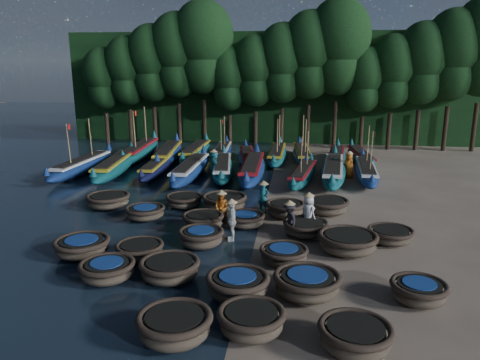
# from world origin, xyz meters

# --- Properties ---
(ground) EXTENTS (120.00, 120.00, 0.00)m
(ground) POSITION_xyz_m (0.00, 0.00, 0.00)
(ground) COLOR gray
(ground) RESTS_ON ground
(foliage_wall) EXTENTS (40.00, 3.00, 10.00)m
(foliage_wall) POSITION_xyz_m (0.00, 23.50, 5.00)
(foliage_wall) COLOR black
(foliage_wall) RESTS_ON ground
(coracle_2) EXTENTS (2.41, 2.41, 0.81)m
(coracle_2) POSITION_xyz_m (-1.48, -10.17, 0.47)
(coracle_2) COLOR brown
(coracle_2) RESTS_ON ground
(coracle_3) EXTENTS (2.08, 2.08, 0.77)m
(coracle_3) POSITION_xyz_m (0.56, -9.60, 0.44)
(coracle_3) COLOR brown
(coracle_3) RESTS_ON ground
(coracle_4) EXTENTS (2.42, 2.42, 0.76)m
(coracle_4) POSITION_xyz_m (3.36, -9.99, 0.43)
(coracle_4) COLOR brown
(coracle_4) RESTS_ON ground
(coracle_5) EXTENTS (2.34, 2.34, 0.71)m
(coracle_5) POSITION_xyz_m (-4.75, -6.95, 0.41)
(coracle_5) COLOR brown
(coracle_5) RESTS_ON ground
(coracle_6) EXTENTS (2.14, 2.14, 0.75)m
(coracle_6) POSITION_xyz_m (-2.61, -6.61, 0.43)
(coracle_6) COLOR brown
(coracle_6) RESTS_ON ground
(coracle_7) EXTENTS (2.40, 2.40, 0.82)m
(coracle_7) POSITION_xyz_m (-0.08, -7.60, 0.47)
(coracle_7) COLOR brown
(coracle_7) RESTS_ON ground
(coracle_8) EXTENTS (2.67, 2.67, 0.79)m
(coracle_8) POSITION_xyz_m (2.13, -7.17, 0.46)
(coracle_8) COLOR brown
(coracle_8) RESTS_ON ground
(coracle_9) EXTENTS (1.83, 1.83, 0.70)m
(coracle_9) POSITION_xyz_m (5.63, -7.14, 0.41)
(coracle_9) COLOR brown
(coracle_9) RESTS_ON ground
(coracle_10) EXTENTS (2.17, 2.17, 0.72)m
(coracle_10) POSITION_xyz_m (-6.58, -5.05, 0.41)
(coracle_10) COLOR brown
(coracle_10) RESTS_ON ground
(coracle_11) EXTENTS (2.15, 2.15, 0.64)m
(coracle_11) POSITION_xyz_m (-4.26, -5.00, 0.37)
(coracle_11) COLOR brown
(coracle_11) RESTS_ON ground
(coracle_12) EXTENTS (1.91, 1.91, 0.75)m
(coracle_12) POSITION_xyz_m (-2.15, -3.52, 0.43)
(coracle_12) COLOR brown
(coracle_12) RESTS_ON ground
(coracle_13) EXTENTS (2.05, 2.05, 0.63)m
(coracle_13) POSITION_xyz_m (1.28, -4.68, 0.36)
(coracle_13) COLOR brown
(coracle_13) RESTS_ON ground
(coracle_14) EXTENTS (2.69, 2.69, 0.81)m
(coracle_14) POSITION_xyz_m (3.77, -3.36, 0.46)
(coracle_14) COLOR brown
(coracle_14) RESTS_ON ground
(coracle_15) EXTENTS (2.30, 2.30, 0.64)m
(coracle_15) POSITION_xyz_m (-5.55, -0.49, 0.37)
(coracle_15) COLOR brown
(coracle_15) RESTS_ON ground
(coracle_16) EXTENTS (2.30, 2.30, 0.77)m
(coracle_16) POSITION_xyz_m (-2.48, -1.56, 0.44)
(coracle_16) COLOR brown
(coracle_16) RESTS_ON ground
(coracle_17) EXTENTS (2.06, 2.06, 0.64)m
(coracle_17) POSITION_xyz_m (-0.63, -0.90, 0.37)
(coracle_17) COLOR brown
(coracle_17) RESTS_ON ground
(coracle_18) EXTENTS (2.10, 2.10, 0.68)m
(coracle_18) POSITION_xyz_m (2.13, -1.71, 0.39)
(coracle_18) COLOR brown
(coracle_18) RESTS_ON ground
(coracle_19) EXTENTS (2.02, 2.02, 0.63)m
(coracle_19) POSITION_xyz_m (5.66, -2.07, 0.36)
(coracle_19) COLOR brown
(coracle_19) RESTS_ON ground
(coracle_20) EXTENTS (2.66, 2.66, 0.74)m
(coracle_20) POSITION_xyz_m (-8.03, 1.00, 0.42)
(coracle_20) COLOR brown
(coracle_20) RESTS_ON ground
(coracle_21) EXTENTS (2.25, 2.25, 0.67)m
(coracle_21) POSITION_xyz_m (-4.14, 1.59, 0.39)
(coracle_21) COLOR brown
(coracle_21) RESTS_ON ground
(coracle_22) EXTENTS (2.39, 2.39, 0.85)m
(coracle_22) POSITION_xyz_m (-1.95, 1.25, 0.49)
(coracle_22) COLOR brown
(coracle_22) RESTS_ON ground
(coracle_23) EXTENTS (2.27, 2.27, 0.74)m
(coracle_23) POSITION_xyz_m (1.14, 0.77, 0.43)
(coracle_23) COLOR brown
(coracle_23) RESTS_ON ground
(coracle_24) EXTENTS (2.60, 2.60, 0.77)m
(coracle_24) POSITION_xyz_m (3.19, 1.48, 0.44)
(coracle_24) COLOR brown
(coracle_24) RESTS_ON ground
(long_boat_0) EXTENTS (2.01, 8.50, 3.62)m
(long_boat_0) POSITION_xyz_m (-12.80, 8.00, 0.57)
(long_boat_0) COLOR navy
(long_boat_0) RESTS_ON ground
(long_boat_1) EXTENTS (2.41, 9.00, 1.59)m
(long_boat_1) POSITION_xyz_m (-10.51, 8.12, 0.61)
(long_boat_1) COLOR #0F5559
(long_boat_1) RESTS_ON ground
(long_boat_2) EXTENTS (1.64, 7.59, 1.34)m
(long_boat_2) POSITION_xyz_m (-7.75, 8.55, 0.51)
(long_boat_2) COLOR #10113C
(long_boat_2) RESTS_ON ground
(long_boat_3) EXTENTS (1.61, 8.71, 1.53)m
(long_boat_3) POSITION_xyz_m (-5.26, 7.77, 0.58)
(long_boat_3) COLOR navy
(long_boat_3) RESTS_ON ground
(long_boat_4) EXTENTS (2.51, 8.03, 1.43)m
(long_boat_4) POSITION_xyz_m (-3.28, 8.69, 0.54)
(long_boat_4) COLOR #0F5559
(long_boat_4) RESTS_ON ground
(long_boat_5) EXTENTS (1.81, 9.14, 1.61)m
(long_boat_5) POSITION_xyz_m (-1.28, 8.34, 0.61)
(long_boat_5) COLOR navy
(long_boat_5) RESTS_ON ground
(long_boat_6) EXTENTS (2.41, 7.22, 3.11)m
(long_boat_6) POSITION_xyz_m (2.00, 7.72, 0.49)
(long_boat_6) COLOR #0F5559
(long_boat_6) RESTS_ON ground
(long_boat_7) EXTENTS (2.30, 8.95, 1.58)m
(long_boat_7) POSITION_xyz_m (3.94, 8.46, 0.60)
(long_boat_7) COLOR #0F5559
(long_boat_7) RESTS_ON ground
(long_boat_8) EXTENTS (1.78, 7.90, 3.36)m
(long_boat_8) POSITION_xyz_m (6.06, 8.91, 0.53)
(long_boat_8) COLOR navy
(long_boat_8) RESTS_ON ground
(long_boat_9) EXTENTS (2.11, 9.20, 3.91)m
(long_boat_9) POSITION_xyz_m (-10.63, 13.61, 0.62)
(long_boat_9) COLOR #0F5559
(long_boat_9) RESTS_ON ground
(long_boat_10) EXTENTS (2.47, 8.93, 1.58)m
(long_boat_10) POSITION_xyz_m (-8.12, 12.63, 0.60)
(long_boat_10) COLOR navy
(long_boat_10) RESTS_ON ground
(long_boat_11) EXTENTS (1.56, 8.47, 1.49)m
(long_boat_11) POSITION_xyz_m (-6.27, 13.86, 0.57)
(long_boat_11) COLOR #0F5559
(long_boat_11) RESTS_ON ground
(long_boat_12) EXTENTS (1.74, 7.58, 3.23)m
(long_boat_12) POSITION_xyz_m (-4.25, 14.26, 0.51)
(long_boat_12) COLOR navy
(long_boat_12) RESTS_ON ground
(long_boat_13) EXTENTS (2.44, 7.34, 1.31)m
(long_boat_13) POSITION_xyz_m (-2.08, 12.66, 0.50)
(long_boat_13) COLOR navy
(long_boat_13) RESTS_ON ground
(long_boat_14) EXTENTS (1.50, 8.10, 3.44)m
(long_boat_14) POSITION_xyz_m (0.06, 13.67, 0.55)
(long_boat_14) COLOR #0F5559
(long_boat_14) RESTS_ON ground
(long_boat_15) EXTENTS (1.92, 7.99, 3.40)m
(long_boat_15) POSITION_xyz_m (1.97, 14.01, 0.54)
(long_boat_15) COLOR navy
(long_boat_15) RESTS_ON ground
(long_boat_16) EXTENTS (2.10, 7.88, 1.39)m
(long_boat_16) POSITION_xyz_m (4.47, 13.18, 0.53)
(long_boat_16) COLOR #0F5559
(long_boat_16) RESTS_ON ground
(long_boat_17) EXTENTS (1.99, 7.60, 1.34)m
(long_boat_17) POSITION_xyz_m (6.27, 13.73, 0.51)
(long_boat_17) COLOR #0F5559
(long_boat_17) RESTS_ON ground
(fisherman_0) EXTENTS (0.95, 0.99, 1.91)m
(fisherman_0) POSITION_xyz_m (2.23, -1.05, 0.91)
(fisherman_0) COLOR silver
(fisherman_0) RESTS_ON ground
(fisherman_1) EXTENTS (0.64, 0.52, 1.76)m
(fisherman_1) POSITION_xyz_m (0.02, 1.31, 0.89)
(fisherman_1) COLOR #185E68
(fisherman_1) RESTS_ON ground
(fisherman_2) EXTENTS (0.88, 0.79, 1.70)m
(fisherman_2) POSITION_xyz_m (-1.81, -0.46, 0.81)
(fisherman_2) COLOR #C7661A
(fisherman_2) RESTS_ON ground
(fisherman_3) EXTENTS (0.98, 1.16, 1.75)m
(fisherman_3) POSITION_xyz_m (1.40, -1.87, 0.82)
(fisherman_3) COLOR black
(fisherman_3) RESTS_ON ground
(fisherman_4) EXTENTS (0.60, 1.08, 1.95)m
(fisherman_4) POSITION_xyz_m (-1.01, -2.62, 0.93)
(fisherman_4) COLOR silver
(fisherman_4) RESTS_ON ground
(fisherman_5) EXTENTS (0.89, 1.73, 1.98)m
(fisherman_5) POSITION_xyz_m (-3.78, 8.22, 0.92)
(fisherman_5) COLOR #185E68
(fisherman_5) RESTS_ON ground
(fisherman_6) EXTENTS (0.94, 0.99, 1.90)m
(fisherman_6) POSITION_xyz_m (4.97, 9.21, 0.91)
(fisherman_6) COLOR #C7661A
(fisherman_6) RESTS_ON ground
(tree_0) EXTENTS (3.68, 3.68, 8.68)m
(tree_0) POSITION_xyz_m (-16.00, 20.00, 5.97)
(tree_0) COLOR black
(tree_0) RESTS_ON ground
(tree_1) EXTENTS (4.09, 4.09, 9.65)m
(tree_1) POSITION_xyz_m (-13.70, 20.00, 6.65)
(tree_1) COLOR black
(tree_1) RESTS_ON ground
(tree_2) EXTENTS (4.51, 4.51, 10.63)m
(tree_2) POSITION_xyz_m (-11.40, 20.00, 7.32)
(tree_2) COLOR black
(tree_2) RESTS_ON ground
(tree_3) EXTENTS (4.92, 4.92, 11.60)m
(tree_3) POSITION_xyz_m (-9.10, 20.00, 8.00)
(tree_3) COLOR black
(tree_3) RESTS_ON ground
(tree_4) EXTENTS (5.34, 5.34, 12.58)m
(tree_4) POSITION_xyz_m (-6.80, 20.00, 8.67)
(tree_4) COLOR black
(tree_4) RESTS_ON ground
(tree_5) EXTENTS (3.68, 3.68, 8.68)m
(tree_5) POSITION_xyz_m (-4.50, 20.00, 5.97)
(tree_5) COLOR black
(tree_5) RESTS_ON ground
(tree_6) EXTENTS (4.09, 4.09, 9.65)m
(tree_6) POSITION_xyz_m (-2.20, 20.00, 6.65)
(tree_6) COLOR black
(tree_6) RESTS_ON ground
(tree_7) EXTENTS (4.51, 4.51, 10.63)m
(tree_7) POSITION_xyz_m (0.10, 20.00, 7.32)
(tree_7) COLOR black
(tree_7) RESTS_ON ground
(tree_8) EXTENTS (4.92, 4.92, 11.60)m
(tree_8) POSITION_xyz_m (2.40, 20.00, 8.00)
(tree_8) COLOR black
(tree_8) RESTS_ON ground
(tree_9) EXTENTS (5.34, 5.34, 12.58)m
(tree_9) POSITION_xyz_m (4.70, 20.00, 8.67)
(tree_9) COLOR black
(tree_9) RESTS_ON ground
(tree_10) EXTENTS (3.68, 3.68, 8.68)m
(tree_10) POSITION_xyz_m (7.00, 20.00, 5.97)
(tree_10) COLOR black
(tree_10) RESTS_ON ground
(tree_11) EXTENTS (4.09, 4.09, 9.65)m
(tree_11) POSITION_xyz_m (9.30, 20.00, 6.65)
(tree_11) COLOR black
(tree_11) RESTS_ON ground
(tree_12) EXTENTS (4.51, 4.51, 10.63)m
(tree_12) POSITION_xyz_m (11.60, 20.00, 7.32)
(tree_12) COLOR black
(tree_12) RESTS_ON ground
(tree_13) EXTENTS (4.92, 4.92, 11.60)m
(tree_13) POSITION_xyz_m (13.90, 20.00, 8.00)
(tree_13) COLOR black
(tree_13) RESTS_ON ground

